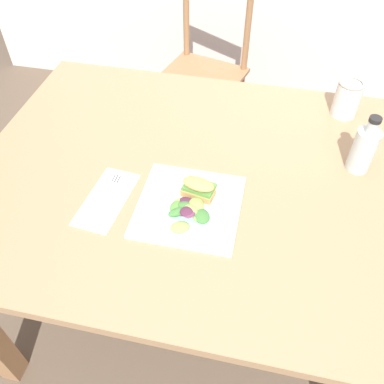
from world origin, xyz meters
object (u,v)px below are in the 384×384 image
object	(u,v)px
chair_wooden_far	(203,73)
sandwich_half_front	(199,188)
dining_table	(190,197)
plate_lunch	(189,206)
fork_on_napkin	(109,194)
bottle_cold_brew	(363,151)
mason_jar_iced_tea	(347,100)

from	to	relation	value
chair_wooden_far	sandwich_half_front	bearing A→B (deg)	-79.74
dining_table	plate_lunch	size ratio (longest dim) A/B	4.68
dining_table	fork_on_napkin	world-z (taller)	fork_on_napkin
dining_table	bottle_cold_brew	bearing A→B (deg)	14.37
sandwich_half_front	mason_jar_iced_tea	distance (m)	0.63
sandwich_half_front	fork_on_napkin	distance (m)	0.25
sandwich_half_front	mason_jar_iced_tea	bearing A→B (deg)	50.13
chair_wooden_far	bottle_cold_brew	xyz separation A→B (m)	(0.64, -0.90, 0.36)
plate_lunch	mason_jar_iced_tea	distance (m)	0.68
dining_table	fork_on_napkin	distance (m)	0.27
sandwich_half_front	bottle_cold_brew	xyz separation A→B (m)	(0.44, 0.22, 0.03)
plate_lunch	fork_on_napkin	distance (m)	0.23
dining_table	chair_wooden_far	bearing A→B (deg)	98.79
fork_on_napkin	bottle_cold_brew	size ratio (longest dim) A/B	1.01
chair_wooden_far	plate_lunch	world-z (taller)	chair_wooden_far
dining_table	chair_wooden_far	distance (m)	1.05
sandwich_half_front	mason_jar_iced_tea	size ratio (longest dim) A/B	0.76
fork_on_napkin	chair_wooden_far	bearing A→B (deg)	87.84
chair_wooden_far	sandwich_half_front	xyz separation A→B (m)	(0.20, -1.12, 0.33)
plate_lunch	fork_on_napkin	xyz separation A→B (m)	(-0.23, -0.00, 0.00)
chair_wooden_far	mason_jar_iced_tea	xyz separation A→B (m)	(0.61, -0.63, 0.35)
fork_on_napkin	mason_jar_iced_tea	size ratio (longest dim) A/B	1.44
dining_table	mason_jar_iced_tea	xyz separation A→B (m)	(0.45, 0.39, 0.17)
sandwich_half_front	plate_lunch	bearing A→B (deg)	-112.54
plate_lunch	mason_jar_iced_tea	world-z (taller)	mason_jar_iced_tea
plate_lunch	bottle_cold_brew	size ratio (longest dim) A/B	1.51
sandwich_half_front	fork_on_napkin	size ratio (longest dim) A/B	0.53
plate_lunch	fork_on_napkin	size ratio (longest dim) A/B	1.49
plate_lunch	fork_on_napkin	bearing A→B (deg)	-179.20
plate_lunch	fork_on_napkin	world-z (taller)	plate_lunch
dining_table	plate_lunch	bearing A→B (deg)	-79.05
chair_wooden_far	bottle_cold_brew	size ratio (longest dim) A/B	4.74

